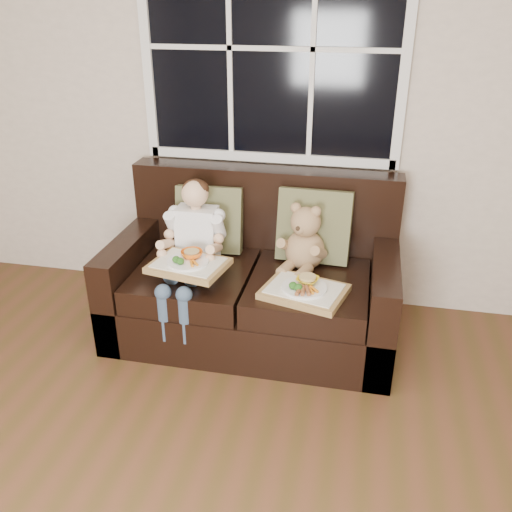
% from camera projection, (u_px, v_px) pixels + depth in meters
% --- Properties ---
extents(room_walls, '(4.52, 5.02, 2.71)m').
position_uv_depth(room_walls, '(43.00, 195.00, 1.03)').
color(room_walls, beige).
rests_on(room_walls, ground).
extents(window_back, '(1.62, 0.04, 1.37)m').
position_uv_depth(window_back, '(271.00, 48.00, 3.20)').
color(window_back, black).
rests_on(window_back, room_walls).
extents(loveseat, '(1.70, 0.92, 0.96)m').
position_uv_depth(loveseat, '(255.00, 284.00, 3.37)').
color(loveseat, black).
rests_on(loveseat, ground).
extents(pillow_left, '(0.43, 0.22, 0.43)m').
position_uv_depth(pillow_left, '(209.00, 219.00, 3.42)').
color(pillow_left, '#60643D').
rests_on(pillow_left, loveseat).
extents(pillow_right, '(0.45, 0.22, 0.46)m').
position_uv_depth(pillow_right, '(314.00, 226.00, 3.29)').
color(pillow_right, '#60643D').
rests_on(pillow_right, loveseat).
extents(child, '(0.35, 0.59, 0.80)m').
position_uv_depth(child, '(192.00, 240.00, 3.20)').
color(child, white).
rests_on(child, loveseat).
extents(teddy_bear, '(0.29, 0.34, 0.42)m').
position_uv_depth(teddy_bear, '(305.00, 242.00, 3.20)').
color(teddy_bear, tan).
rests_on(teddy_bear, loveseat).
extents(tray_left, '(0.46, 0.38, 0.09)m').
position_uv_depth(tray_left, '(189.00, 263.00, 3.04)').
color(tray_left, '#AA874D').
rests_on(tray_left, child).
extents(tray_right, '(0.51, 0.43, 0.10)m').
position_uv_depth(tray_right, '(304.00, 290.00, 2.96)').
color(tray_right, '#AA874D').
rests_on(tray_right, loveseat).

